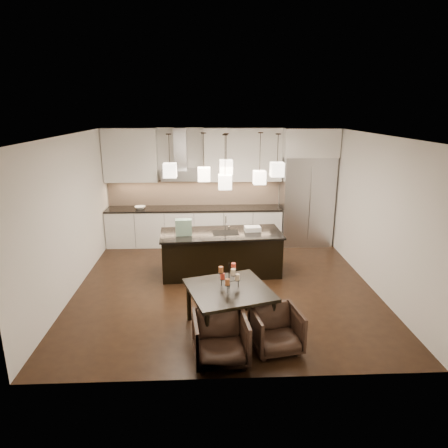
{
  "coord_description": "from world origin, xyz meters",
  "views": [
    {
      "loc": [
        -0.32,
        -6.98,
        3.25
      ],
      "look_at": [
        0.0,
        0.2,
        1.15
      ],
      "focal_mm": 32.0,
      "sensor_mm": 36.0,
      "label": 1
    }
  ],
  "objects_px": {
    "armchair_left": "(220,339)",
    "armchair_right": "(276,330)",
    "island_body": "(221,254)",
    "dining_table": "(229,309)",
    "refrigerator": "(306,201)"
  },
  "relations": [
    {
      "from": "island_body",
      "to": "armchair_right",
      "type": "height_order",
      "value": "island_body"
    },
    {
      "from": "dining_table",
      "to": "armchair_left",
      "type": "relative_size",
      "value": 1.59
    },
    {
      "from": "refrigerator",
      "to": "armchair_right",
      "type": "height_order",
      "value": "refrigerator"
    },
    {
      "from": "dining_table",
      "to": "armchair_right",
      "type": "distance_m",
      "value": 0.82
    },
    {
      "from": "armchair_left",
      "to": "armchair_right",
      "type": "relative_size",
      "value": 1.09
    },
    {
      "from": "refrigerator",
      "to": "island_body",
      "type": "xyz_separation_m",
      "value": [
        -2.14,
        -1.79,
        -0.67
      ]
    },
    {
      "from": "dining_table",
      "to": "armchair_left",
      "type": "bearing_deg",
      "value": -118.27
    },
    {
      "from": "refrigerator",
      "to": "armchair_right",
      "type": "distance_m",
      "value": 4.82
    },
    {
      "from": "island_body",
      "to": "armchair_left",
      "type": "bearing_deg",
      "value": -96.1
    },
    {
      "from": "island_body",
      "to": "armchair_right",
      "type": "bearing_deg",
      "value": -80.22
    },
    {
      "from": "refrigerator",
      "to": "dining_table",
      "type": "bearing_deg",
      "value": -117.83
    },
    {
      "from": "refrigerator",
      "to": "armchair_left",
      "type": "xyz_separation_m",
      "value": [
        -2.26,
        -4.76,
        -0.75
      ]
    },
    {
      "from": "refrigerator",
      "to": "dining_table",
      "type": "relative_size",
      "value": 1.88
    },
    {
      "from": "armchair_left",
      "to": "armchair_right",
      "type": "height_order",
      "value": "armchair_left"
    },
    {
      "from": "refrigerator",
      "to": "island_body",
      "type": "distance_m",
      "value": 2.87
    }
  ]
}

